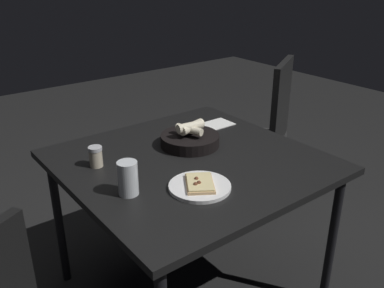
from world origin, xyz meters
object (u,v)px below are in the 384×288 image
object	(u,v)px
dining_table	(190,171)
chair_far	(262,127)
bread_basket	(190,138)
beer_glass	(128,180)
pepper_shaker	(96,158)
pizza_plate	(200,186)

from	to	relation	value
dining_table	chair_far	size ratio (longest dim) A/B	1.08
chair_far	bread_basket	bearing A→B (deg)	-160.01
beer_glass	chair_far	xyz separation A→B (m)	(1.23, 0.50, -0.24)
bread_basket	pepper_shaker	distance (m)	0.44
pizza_plate	beer_glass	xyz separation A→B (m)	(-0.23, 0.12, 0.05)
beer_glass	chair_far	bearing A→B (deg)	22.07
dining_table	bread_basket	xyz separation A→B (m)	(0.09, 0.11, 0.09)
dining_table	pizza_plate	bearing A→B (deg)	-119.62
dining_table	bread_basket	world-z (taller)	bread_basket
pizza_plate	beer_glass	world-z (taller)	beer_glass
dining_table	bread_basket	bearing A→B (deg)	52.67
dining_table	chair_far	distance (m)	0.97
dining_table	beer_glass	bearing A→B (deg)	-164.54
pizza_plate	bread_basket	distance (m)	0.40
bread_basket	pepper_shaker	world-z (taller)	bread_basket
pizza_plate	dining_table	bearing A→B (deg)	60.38
pizza_plate	beer_glass	size ratio (longest dim) A/B	1.83
beer_glass	chair_far	size ratio (longest dim) A/B	0.13
pizza_plate	beer_glass	distance (m)	0.26
beer_glass	pepper_shaker	world-z (taller)	beer_glass
dining_table	beer_glass	distance (m)	0.39
bread_basket	beer_glass	bearing A→B (deg)	-154.38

